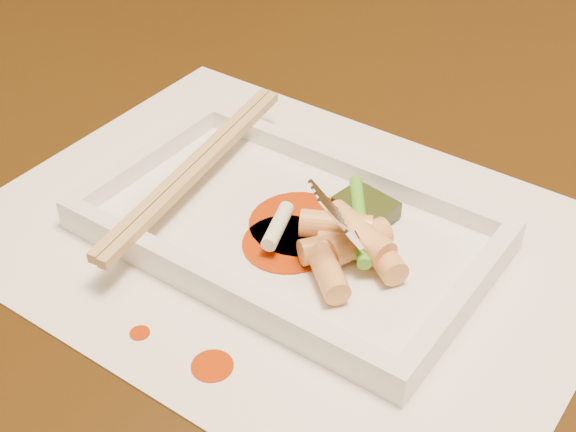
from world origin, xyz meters
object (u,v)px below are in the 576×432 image
Objects in this scene: table at (458,309)px; plate_base at (288,233)px; placemat at (288,238)px; chopstick_a at (191,165)px; fork at (406,157)px.

plate_base is (-0.09, -0.10, 0.11)m from table.
table is at bearing 50.17° from placemat.
fork is (0.15, 0.02, 0.06)m from chopstick_a.
plate_base is 0.11m from fork.
plate_base is at bearing 0.00° from placemat.
table is 5.38× the size of plate_base.
placemat is at bearing 0.00° from chopstick_a.
fork is at bearing 14.42° from plate_base.
chopstick_a reaches higher than plate_base.
plate_base is 1.18× the size of chopstick_a.
placemat is (-0.09, -0.10, 0.10)m from table.
chopstick_a reaches higher than table.
chopstick_a is 1.57× the size of fork.
placemat is 1.54× the size of plate_base.
chopstick_a is at bearing -173.25° from fork.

